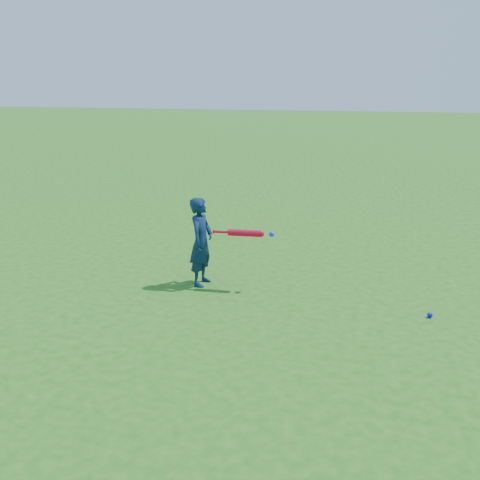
{
  "coord_description": "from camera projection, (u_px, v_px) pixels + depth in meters",
  "views": [
    {
      "loc": [
        1.96,
        -6.72,
        2.55
      ],
      "look_at": [
        0.43,
        -0.5,
        0.62
      ],
      "focal_mm": 40.0,
      "sensor_mm": 36.0,
      "label": 1
    }
  ],
  "objects": [
    {
      "name": "bat_swing",
      "position": [
        247.0,
        233.0,
        6.6
      ],
      "size": [
        0.77,
        0.12,
        0.09
      ],
      "rotation": [
        0.0,
        0.0,
        0.07
      ],
      "color": "red",
      "rests_on": "ground"
    },
    {
      "name": "ground",
      "position": [
        218.0,
        271.0,
        7.43
      ],
      "size": [
        80.0,
        80.0,
        0.0
      ],
      "primitive_type": "plane",
      "color": "#1F6016",
      "rests_on": "ground"
    },
    {
      "name": "child",
      "position": [
        201.0,
        242.0,
        6.79
      ],
      "size": [
        0.31,
        0.44,
        1.15
      ],
      "primitive_type": "imported",
      "rotation": [
        0.0,
        0.0,
        1.48
      ],
      "color": "#0E2143",
      "rests_on": "ground"
    },
    {
      "name": "ground_ball_blue",
      "position": [
        430.0,
        315.0,
        5.96
      ],
      "size": [
        0.06,
        0.06,
        0.06
      ],
      "primitive_type": "sphere",
      "color": "#0C11D6",
      "rests_on": "ground"
    }
  ]
}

